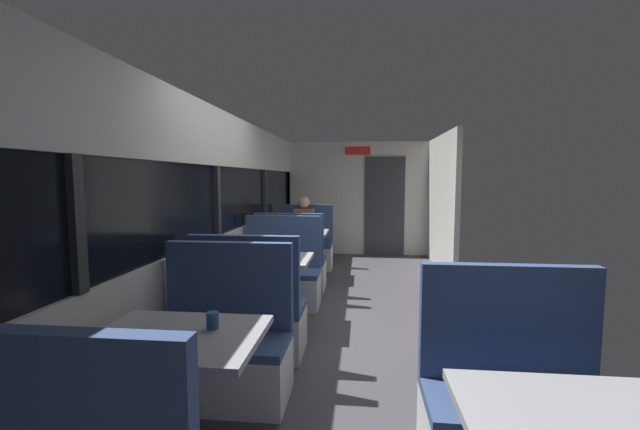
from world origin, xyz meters
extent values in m
cube|color=#423F44|center=(0.00, 0.00, -0.01)|extent=(3.30, 9.20, 0.02)
cube|color=beige|center=(-1.45, 0.00, 0.47)|extent=(0.08, 8.40, 0.95)
cube|color=beige|center=(-1.45, 0.00, 2.00)|extent=(0.08, 8.40, 0.60)
cube|color=black|center=(-1.46, 0.00, 1.32)|extent=(0.03, 8.40, 0.75)
cube|color=#2D2D30|center=(-1.43, -2.10, 1.32)|extent=(0.06, 0.08, 0.75)
cube|color=#2D2D30|center=(-1.43, 0.00, 1.32)|extent=(0.06, 0.08, 0.75)
cube|color=#2D2D30|center=(-1.43, 2.10, 1.32)|extent=(0.06, 0.08, 0.75)
cube|color=#2D2D30|center=(-1.43, 4.20, 1.32)|extent=(0.06, 0.08, 0.75)
cube|color=beige|center=(0.00, 4.20, 1.15)|extent=(2.90, 0.08, 2.30)
cube|color=#333338|center=(0.55, 4.15, 1.00)|extent=(0.80, 0.04, 2.00)
cube|color=red|center=(0.00, 4.14, 2.12)|extent=(0.50, 0.03, 0.16)
cube|color=beige|center=(1.45, 3.00, 1.15)|extent=(0.08, 2.40, 2.30)
cylinder|color=#9E9EA3|center=(-0.89, -2.09, 0.35)|extent=(0.10, 0.10, 0.70)
cube|color=#99999E|center=(-0.89, -2.09, 0.72)|extent=(0.90, 0.70, 0.04)
cube|color=#384C7A|center=(-0.89, -2.96, 0.78)|extent=(0.95, 0.08, 0.65)
cube|color=silver|center=(-0.89, -1.43, 0.20)|extent=(0.95, 0.50, 0.39)
cube|color=#384C7A|center=(-0.89, -1.43, 0.42)|extent=(0.95, 0.50, 0.06)
cube|color=#384C7A|center=(-0.89, -1.22, 0.78)|extent=(0.95, 0.08, 0.65)
cylinder|color=#9E9EA3|center=(-0.89, 0.00, 0.35)|extent=(0.10, 0.10, 0.70)
cube|color=#99999E|center=(-0.89, 0.00, 0.72)|extent=(0.90, 0.70, 0.04)
cube|color=silver|center=(-0.89, -0.66, 0.20)|extent=(0.95, 0.50, 0.39)
cube|color=#384C7A|center=(-0.89, -0.66, 0.42)|extent=(0.95, 0.50, 0.06)
cube|color=#384C7A|center=(-0.89, -0.87, 0.78)|extent=(0.95, 0.08, 0.65)
cube|color=silver|center=(-0.89, 0.66, 0.20)|extent=(0.95, 0.50, 0.39)
cube|color=#384C7A|center=(-0.89, 0.66, 0.42)|extent=(0.95, 0.50, 0.06)
cube|color=#384C7A|center=(-0.89, 0.87, 0.78)|extent=(0.95, 0.08, 0.65)
cylinder|color=#9E9EA3|center=(-0.89, 2.09, 0.35)|extent=(0.10, 0.10, 0.70)
cube|color=#99999E|center=(-0.89, 2.09, 0.72)|extent=(0.90, 0.70, 0.04)
cube|color=silver|center=(-0.89, 1.43, 0.20)|extent=(0.95, 0.50, 0.39)
cube|color=#384C7A|center=(-0.89, 1.43, 0.42)|extent=(0.95, 0.50, 0.06)
cube|color=#384C7A|center=(-0.89, 1.22, 0.78)|extent=(0.95, 0.08, 0.65)
cube|color=silver|center=(-0.89, 2.75, 0.20)|extent=(0.95, 0.50, 0.39)
cube|color=#384C7A|center=(-0.89, 2.75, 0.42)|extent=(0.95, 0.50, 0.06)
cube|color=#384C7A|center=(-0.89, 2.96, 0.78)|extent=(0.95, 0.08, 0.65)
cube|color=#99999E|center=(0.89, -2.69, 0.72)|extent=(0.90, 0.70, 0.04)
cube|color=#384C7A|center=(0.89, -2.03, 0.42)|extent=(0.95, 0.50, 0.06)
cube|color=#384C7A|center=(0.89, -1.82, 0.78)|extent=(0.95, 0.08, 0.65)
cube|color=#26262D|center=(-0.89, 2.75, 0.23)|extent=(0.30, 0.36, 0.45)
cube|color=#8C664C|center=(-0.89, 2.70, 0.75)|extent=(0.34, 0.22, 0.60)
sphere|color=beige|center=(-0.89, 2.68, 1.16)|extent=(0.20, 0.20, 0.20)
cylinder|color=#8C664C|center=(-1.09, 2.52, 0.77)|extent=(0.07, 0.28, 0.07)
cylinder|color=#8C664C|center=(-0.69, 2.52, 0.77)|extent=(0.07, 0.28, 0.07)
cylinder|color=#26598C|center=(-0.96, 2.02, 0.79)|extent=(0.07, 0.07, 0.09)
cylinder|color=#26598C|center=(-0.74, -1.98, 0.79)|extent=(0.07, 0.07, 0.09)
camera|label=1|loc=(0.08, -4.08, 1.57)|focal=22.56mm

